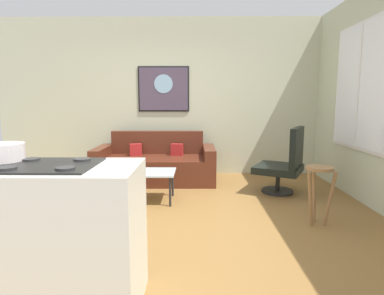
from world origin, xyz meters
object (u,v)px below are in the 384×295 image
bar_stool (319,182)px  mixing_bowl (2,153)px  coffee_table (138,174)px  couch (156,165)px  armchair (285,164)px  wall_painting (164,89)px

bar_stool → mixing_bowl: mixing_bowl is taller
mixing_bowl → coffee_table: bearing=76.8°
couch → coffee_table: size_ratio=1.99×
mixing_bowl → bar_stool: bearing=26.9°
armchair → bar_stool: armchair is taller
armchair → mixing_bowl: 3.62m
armchair → mixing_bowl: mixing_bowl is taller
couch → wall_painting: (0.09, 0.59, 1.28)m
couch → wall_painting: 1.41m
couch → mixing_bowl: bearing=-100.6°
couch → mixing_bowl: size_ratio=7.00×
couch → coffee_table: bearing=-95.3°
couch → wall_painting: wall_painting is taller
armchair → bar_stool: (0.04, -1.18, 0.04)m
coffee_table → armchair: size_ratio=1.02×
wall_painting → mixing_bowl: bearing=-100.3°
coffee_table → mixing_bowl: size_ratio=3.52×
armchair → wall_painting: 2.53m
armchair → bar_stool: bearing=-88.0°
armchair → mixing_bowl: size_ratio=3.46×
coffee_table → wall_painting: 2.06m
mixing_bowl → wall_painting: (0.69, 3.80, 0.55)m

